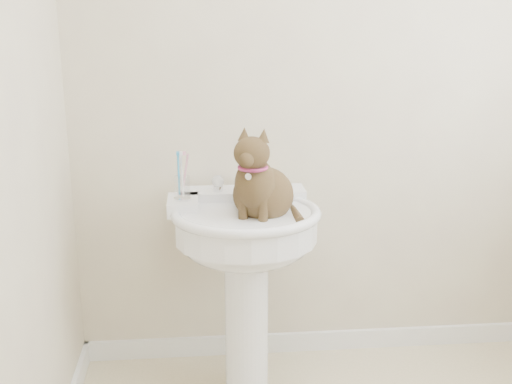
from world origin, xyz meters
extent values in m
cube|color=white|center=(0.00, 1.09, 0.04)|extent=(2.20, 0.02, 0.09)
cylinder|color=white|center=(-0.39, 0.80, 0.31)|extent=(0.17, 0.17, 0.62)
cylinder|color=white|center=(-0.39, 0.80, 0.72)|extent=(0.55, 0.55, 0.12)
ellipsoid|color=white|center=(-0.39, 0.80, 0.66)|extent=(0.50, 0.44, 0.20)
torus|color=white|center=(-0.39, 0.80, 0.77)|extent=(0.58, 0.58, 0.04)
cube|color=white|center=(-0.39, 1.00, 0.78)|extent=(0.51, 0.14, 0.05)
cube|color=white|center=(-0.64, 0.88, 0.78)|extent=(0.12, 0.18, 0.05)
cylinder|color=silver|center=(-0.39, 0.96, 0.83)|extent=(0.05, 0.05, 0.05)
cylinder|color=silver|center=(-0.39, 0.91, 0.86)|extent=(0.04, 0.04, 0.14)
sphere|color=white|center=(-0.50, 0.98, 0.85)|extent=(0.06, 0.06, 0.06)
sphere|color=white|center=(-0.28, 0.98, 0.85)|extent=(0.06, 0.06, 0.06)
cube|color=gold|center=(-0.30, 1.04, 0.83)|extent=(0.09, 0.06, 0.03)
cylinder|color=silver|center=(-0.64, 0.87, 0.82)|extent=(0.07, 0.07, 0.01)
cylinder|color=white|center=(-0.64, 0.87, 0.86)|extent=(0.06, 0.06, 0.09)
cylinder|color=#2D99D6|center=(-0.65, 0.87, 0.91)|extent=(0.01, 0.01, 0.17)
cylinder|color=white|center=(-0.64, 0.87, 0.91)|extent=(0.01, 0.01, 0.17)
cylinder|color=pink|center=(-0.62, 0.87, 0.91)|extent=(0.01, 0.01, 0.17)
ellipsoid|color=brown|center=(-0.34, 0.82, 0.84)|extent=(0.23, 0.27, 0.21)
ellipsoid|color=brown|center=(-0.34, 0.72, 0.91)|extent=(0.15, 0.14, 0.19)
ellipsoid|color=brown|center=(-0.34, 0.69, 1.03)|extent=(0.13, 0.12, 0.12)
cone|color=brown|center=(-0.37, 0.71, 1.09)|extent=(0.05, 0.05, 0.05)
cone|color=brown|center=(-0.30, 0.71, 1.09)|extent=(0.05, 0.05, 0.05)
cylinder|color=brown|center=(-0.21, 0.84, 0.77)|extent=(0.03, 0.03, 0.25)
torus|color=#8E2351|center=(-0.34, 0.70, 0.97)|extent=(0.11, 0.11, 0.01)
camera|label=1|loc=(-0.57, -1.53, 1.53)|focal=45.00mm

